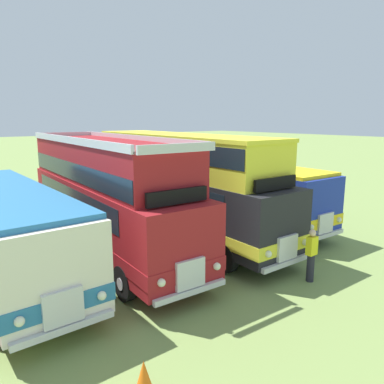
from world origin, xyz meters
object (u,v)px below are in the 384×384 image
(bus_second_in_row, at_px, (7,227))
(cone_near_end, at_px, (144,376))
(bus_third_in_row, at_px, (107,194))
(bus_fourth_in_row, at_px, (181,181))
(bus_fifth_in_row, at_px, (240,188))
(marshal_person, at_px, (311,255))

(bus_second_in_row, distance_m, cone_near_end, 7.30)
(bus_third_in_row, height_order, bus_fourth_in_row, bus_third_in_row)
(bus_fifth_in_row, distance_m, cone_near_end, 12.32)
(bus_third_in_row, xyz_separation_m, bus_fifth_in_row, (7.09, -0.10, -0.61))
(bus_second_in_row, distance_m, bus_fifth_in_row, 10.65)
(bus_second_in_row, relative_size, bus_fifth_in_row, 1.00)
(cone_near_end, xyz_separation_m, marshal_person, (6.73, 0.87, 0.56))
(bus_second_in_row, height_order, bus_fourth_in_row, bus_fourth_in_row)
(bus_third_in_row, relative_size, bus_fourth_in_row, 0.94)
(bus_fifth_in_row, bearing_deg, cone_near_end, -144.24)
(bus_second_in_row, bearing_deg, marshal_person, -40.00)
(bus_third_in_row, bearing_deg, marshal_person, -58.60)
(bus_fourth_in_row, relative_size, cone_near_end, 17.99)
(marshal_person, bearing_deg, bus_fifth_in_row, 63.03)
(bus_fourth_in_row, height_order, bus_fifth_in_row, bus_fourth_in_row)
(bus_third_in_row, height_order, bus_fifth_in_row, bus_third_in_row)
(bus_fifth_in_row, relative_size, cone_near_end, 15.40)
(bus_fifth_in_row, xyz_separation_m, cone_near_end, (-9.93, -7.15, -1.43))
(bus_third_in_row, xyz_separation_m, cone_near_end, (-2.84, -7.25, -2.04))
(bus_fourth_in_row, bearing_deg, bus_fifth_in_row, -2.15)
(bus_second_in_row, bearing_deg, bus_fifth_in_row, 0.16)
(bus_fourth_in_row, bearing_deg, marshal_person, -86.87)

